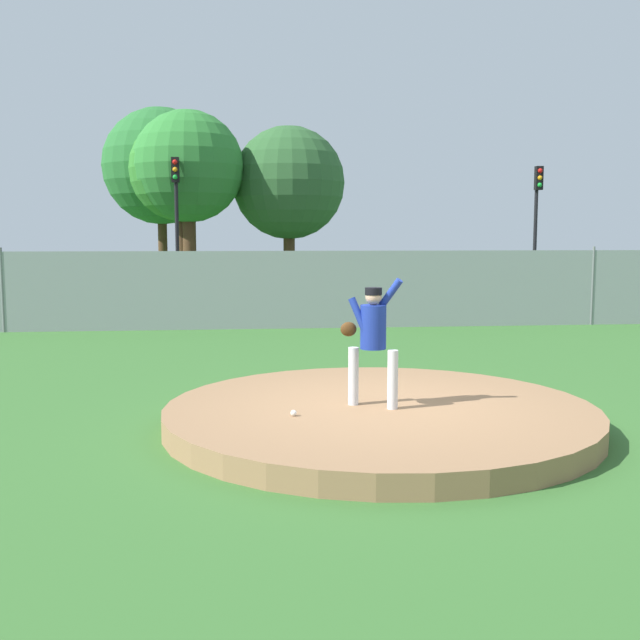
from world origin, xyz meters
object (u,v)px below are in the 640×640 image
at_px(pitcher_youth, 372,334).
at_px(baseball, 294,413).
at_px(parked_car_red, 224,287).
at_px(traffic_light_far, 537,208).
at_px(parked_car_white, 487,285).
at_px(parked_car_teal, 59,288).
at_px(traffic_light_near, 176,204).
at_px(parked_car_champagne, 311,286).
at_px(traffic_cone_orange, 371,302).

bearing_deg(pitcher_youth, baseball, -158.88).
bearing_deg(parked_car_red, traffic_light_far, 22.28).
bearing_deg(parked_car_white, pitcher_youth, -113.39).
distance_m(parked_car_white, parked_car_teal, 13.59).
relative_size(pitcher_youth, traffic_light_near, 0.31).
relative_size(parked_car_champagne, parked_car_teal, 1.14).
xyz_separation_m(baseball, traffic_light_far, (10.78, 19.54, 3.11)).
xyz_separation_m(parked_car_red, parked_car_teal, (-4.92, -0.13, 0.01)).
distance_m(parked_car_champagne, parked_car_white, 5.95).
bearing_deg(parked_car_teal, parked_car_champagne, 2.02).
bearing_deg(baseball, traffic_light_far, 61.10).
relative_size(baseball, parked_car_white, 0.02).
xyz_separation_m(pitcher_youth, parked_car_champagne, (0.55, 14.39, -0.38)).
xyz_separation_m(baseball, parked_car_champagne, (1.55, 14.78, 0.50)).
xyz_separation_m(baseball, parked_car_white, (7.48, 15.36, 0.45)).
height_order(parked_car_white, parked_car_teal, parked_car_teal).
xyz_separation_m(baseball, traffic_cone_orange, (3.47, 14.82, -0.05)).
height_order(traffic_light_near, traffic_light_far, traffic_light_near).
xyz_separation_m(parked_car_champagne, traffic_light_near, (-4.53, 4.68, 2.72)).
relative_size(parked_car_champagne, parked_car_white, 1.01).
bearing_deg(parked_car_champagne, parked_car_red, -177.06).
xyz_separation_m(parked_car_champagne, traffic_cone_orange, (1.92, 0.04, -0.55)).
relative_size(pitcher_youth, parked_car_teal, 0.38).
relative_size(parked_car_white, traffic_cone_orange, 8.67).
relative_size(parked_car_white, parked_car_teal, 1.13).
relative_size(parked_car_red, traffic_light_far, 0.90).
xyz_separation_m(traffic_cone_orange, traffic_light_far, (7.31, 4.72, 3.16)).
height_order(parked_car_red, parked_car_teal, parked_car_teal).
xyz_separation_m(pitcher_youth, parked_car_red, (-2.17, 14.25, -0.40)).
relative_size(pitcher_youth, traffic_cone_orange, 2.93).
xyz_separation_m(parked_car_champagne, traffic_light_far, (9.23, 4.76, 2.61)).
distance_m(baseball, parked_car_teal, 15.74).
bearing_deg(baseball, traffic_cone_orange, 76.80).
distance_m(traffic_light_near, traffic_light_far, 13.77).
relative_size(baseball, parked_car_teal, 0.02).
bearing_deg(parked_car_champagne, baseball, -96.00).
bearing_deg(traffic_light_near, traffic_light_far, 0.33).
relative_size(parked_car_champagne, traffic_cone_orange, 8.78).
bearing_deg(parked_car_red, parked_car_white, 4.75).
distance_m(pitcher_youth, traffic_light_far, 21.62).
bearing_deg(traffic_light_near, parked_car_teal, -122.15).
distance_m(traffic_cone_orange, traffic_light_far, 9.26).
bearing_deg(parked_car_red, parked_car_teal, -178.48).
distance_m(pitcher_youth, parked_car_red, 14.42).
height_order(parked_car_red, traffic_light_far, traffic_light_far).
relative_size(traffic_cone_orange, traffic_light_near, 0.11).
relative_size(baseball, parked_car_champagne, 0.02).
distance_m(parked_car_champagne, traffic_light_near, 7.06).
height_order(parked_car_teal, traffic_cone_orange, parked_car_teal).
xyz_separation_m(parked_car_champagne, parked_car_teal, (-7.64, -0.27, -0.01)).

